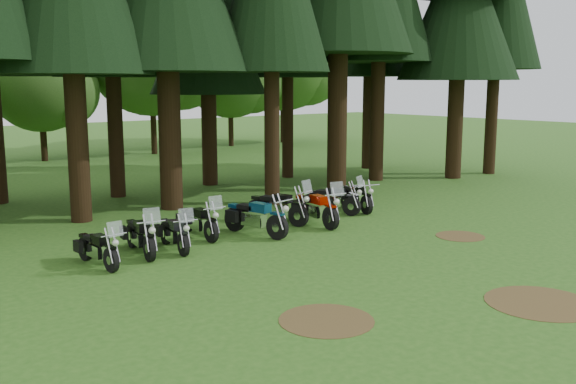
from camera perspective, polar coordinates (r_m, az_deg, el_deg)
name	(u,v)px	position (r m, az deg, el deg)	size (l,w,h in m)	color
ground	(363,268)	(15.54, 6.67, -6.73)	(120.00, 120.00, 0.00)	#295919
decid_4	(46,83)	(38.71, -20.72, 9.04)	(5.93, 5.76, 7.41)	black
decid_5	(158,52)	(40.84, -11.44, 12.08)	(8.45, 8.21, 10.56)	black
decid_6	(236,71)	(45.30, -4.68, 10.68)	(7.06, 6.86, 8.82)	black
decid_7	(289,58)	(47.94, 0.07, 11.87)	(8.44, 8.20, 10.55)	black
dirt_patch_0	(326,320)	(12.20, 3.43, -11.31)	(1.80, 1.80, 0.01)	#4C3D1E
dirt_patch_1	(460,236)	(19.20, 15.06, -3.81)	(1.40, 1.40, 0.01)	#4C3D1E
dirt_patch_2	(541,303)	(14.03, 21.54, -9.15)	(2.20, 2.20, 0.01)	#4C3D1E
motorcycle_0	(98,249)	(16.14, -16.56, -4.90)	(0.41, 2.00, 1.26)	black
motorcycle_1	(140,237)	(16.95, -12.99, -3.89)	(0.65, 2.23, 1.40)	black
motorcycle_2	(174,234)	(17.23, -10.08, -3.69)	(0.60, 2.06, 1.29)	black
motorcycle_3	(198,222)	(18.49, -7.98, -2.66)	(0.41, 2.15, 1.35)	black
motorcycle_4	(255,218)	(18.61, -2.94, -2.36)	(0.62, 2.38, 0.98)	black
motorcycle_5	(278,208)	(20.15, -0.93, -1.43)	(0.91, 2.33, 1.48)	black
motorcycle_6	(316,209)	(19.95, 2.47, -1.52)	(0.61, 2.40, 1.51)	black
motorcycle_7	(332,200)	(21.74, 3.93, -0.73)	(1.01, 2.12, 1.37)	black
motorcycle_8	(356,198)	(22.37, 6.04, -0.49)	(0.73, 2.10, 0.88)	black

